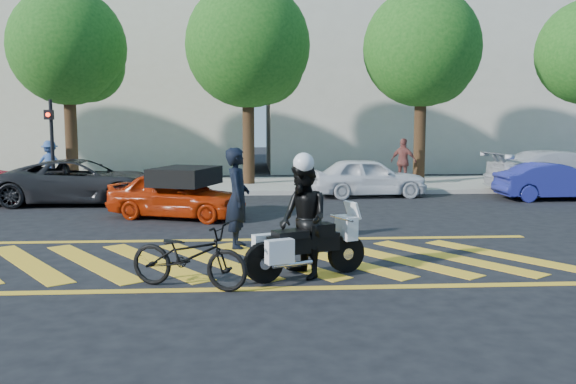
{
  "coord_description": "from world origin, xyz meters",
  "views": [
    {
      "loc": [
        0.06,
        -10.88,
        2.56
      ],
      "look_at": [
        0.84,
        1.67,
        1.05
      ],
      "focal_mm": 38.0,
      "sensor_mm": 36.0,
      "label": 1
    }
  ],
  "objects": [
    {
      "name": "signal_pole",
      "position": [
        -6.5,
        9.74,
        1.92
      ],
      "size": [
        0.28,
        0.43,
        3.2
      ],
      "color": "black",
      "rests_on": "ground"
    },
    {
      "name": "parked_mid_right",
      "position": [
        3.95,
        8.98,
        0.65
      ],
      "size": [
        3.91,
        1.81,
        1.3
      ],
      "primitive_type": "imported",
      "rotation": [
        0.0,
        0.0,
        1.65
      ],
      "color": "white",
      "rests_on": "ground"
    },
    {
      "name": "officer_bike",
      "position": [
        -0.2,
        1.15,
        1.0
      ],
      "size": [
        0.5,
        0.74,
        2.0
      ],
      "primitive_type": "imported",
      "rotation": [
        0.0,
        0.0,
        1.54
      ],
      "color": "black",
      "rests_on": "ground"
    },
    {
      "name": "bicycle",
      "position": [
        -0.88,
        -1.76,
        0.5
      ],
      "size": [
        2.02,
        1.3,
        1.0
      ],
      "primitive_type": "imported",
      "rotation": [
        0.0,
        0.0,
        1.2
      ],
      "color": "black",
      "rests_on": "ground"
    },
    {
      "name": "tree_center",
      "position": [
        0.13,
        12.06,
        5.1
      ],
      "size": [
        4.6,
        4.6,
        7.56
      ],
      "color": "black",
      "rests_on": "ground"
    },
    {
      "name": "crosswalk",
      "position": [
        -0.04,
        0.0,
        0.0
      ],
      "size": [
        12.33,
        4.0,
        0.01
      ],
      "color": "yellow",
      "rests_on": "ground"
    },
    {
      "name": "parked_mid_left",
      "position": [
        -5.05,
        7.8,
        0.68
      ],
      "size": [
        4.92,
        2.34,
        1.36
      ],
      "primitive_type": "imported",
      "rotation": [
        0.0,
        0.0,
        1.55
      ],
      "color": "black",
      "rests_on": "ground"
    },
    {
      "name": "parked_right",
      "position": [
        9.69,
        7.8,
        0.59
      ],
      "size": [
        3.61,
        1.33,
        1.18
      ],
      "primitive_type": "imported",
      "rotation": [
        0.0,
        0.0,
        1.59
      ],
      "color": "navy",
      "rests_on": "ground"
    },
    {
      "name": "pedestrian_left",
      "position": [
        -7.11,
        11.4,
        0.97
      ],
      "size": [
        1.1,
        0.67,
        1.65
      ],
      "primitive_type": "imported",
      "rotation": [
        0.0,
        0.0,
        3.08
      ],
      "color": "#375797",
      "rests_on": "sidewalk"
    },
    {
      "name": "pedestrian_right",
      "position": [
        5.71,
        11.26,
        1.0
      ],
      "size": [
        1.04,
        0.95,
        1.71
      ],
      "primitive_type": "imported",
      "rotation": [
        0.0,
        0.0,
        2.47
      ],
      "color": "brown",
      "rests_on": "sidewalk"
    },
    {
      "name": "tree_right",
      "position": [
        6.63,
        12.06,
        5.05
      ],
      "size": [
        4.4,
        4.4,
        7.41
      ],
      "color": "black",
      "rests_on": "ground"
    },
    {
      "name": "police_motorcycle",
      "position": [
        0.92,
        -1.25,
        0.52
      ],
      "size": [
        2.04,
        1.16,
        0.95
      ],
      "rotation": [
        0.0,
        0.0,
        0.4
      ],
      "color": "black",
      "rests_on": "ground"
    },
    {
      "name": "building_right",
      "position": [
        9.0,
        21.0,
        5.5
      ],
      "size": [
        16.0,
        8.0,
        11.0
      ],
      "primitive_type": "cube",
      "color": "beige",
      "rests_on": "ground"
    },
    {
      "name": "tree_left",
      "position": [
        -6.37,
        12.06,
        4.99
      ],
      "size": [
        4.2,
        4.2,
        7.26
      ],
      "color": "black",
      "rests_on": "ground"
    },
    {
      "name": "parked_far_right",
      "position": [
        10.7,
        9.2,
        0.75
      ],
      "size": [
        5.31,
        2.48,
        1.5
      ],
      "primitive_type": "imported",
      "rotation": [
        0.0,
        0.0,
        1.64
      ],
      "color": "#B9BBC2",
      "rests_on": "ground"
    },
    {
      "name": "red_convertible",
      "position": [
        -1.86,
        4.91,
        0.61
      ],
      "size": [
        3.85,
        2.59,
        1.22
      ],
      "primitive_type": "imported",
      "rotation": [
        0.0,
        0.0,
        1.22
      ],
      "color": "#B92A08",
      "rests_on": "ground"
    },
    {
      "name": "sidewalk",
      "position": [
        0.0,
        12.0,
        0.07
      ],
      "size": [
        60.0,
        5.0,
        0.15
      ],
      "primitive_type": "cube",
      "color": "#9E998E",
      "rests_on": "ground"
    },
    {
      "name": "officer_moto",
      "position": [
        0.91,
        -1.23,
        0.94
      ],
      "size": [
        1.01,
        1.11,
        1.87
      ],
      "primitive_type": "imported",
      "rotation": [
        0.0,
        0.0,
        -1.17
      ],
      "color": "black",
      "rests_on": "ground"
    },
    {
      "name": "building_left",
      "position": [
        -8.0,
        21.0,
        5.0
      ],
      "size": [
        16.0,
        8.0,
        10.0
      ],
      "primitive_type": "cube",
      "color": "beige",
      "rests_on": "ground"
    },
    {
      "name": "ground",
      "position": [
        0.0,
        0.0,
        0.0
      ],
      "size": [
        90.0,
        90.0,
        0.0
      ],
      "primitive_type": "plane",
      "color": "black",
      "rests_on": "ground"
    }
  ]
}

